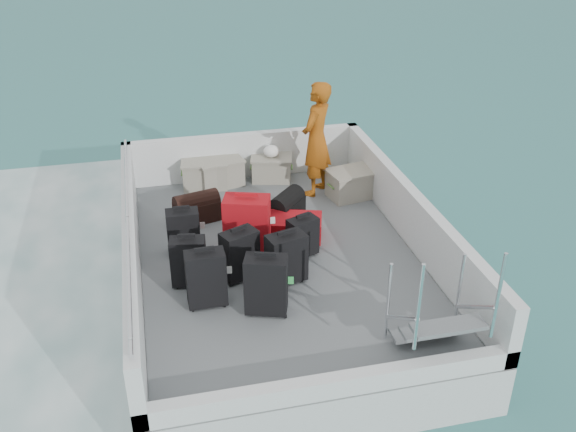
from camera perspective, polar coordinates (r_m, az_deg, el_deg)
The scene contains 23 objects.
ground at distance 8.27m, azimuth -0.88°, elevation -7.22°, with size 160.00×160.00×0.00m, color #1C6261.
ferry_hull at distance 8.10m, azimuth -0.89°, elevation -5.49°, with size 3.60×5.00×0.60m, color silver.
deck at distance 7.93m, azimuth -0.91°, elevation -3.63°, with size 3.30×4.70×0.02m, color slate.
deck_fittings at distance 7.54m, azimuth 2.17°, elevation -2.10°, with size 3.60×5.00×0.90m.
suitcase_0 at distance 6.96m, azimuth -7.29°, elevation -5.60°, with size 0.42×0.24×0.66m, color black.
suitcase_1 at distance 7.33m, azimuth -8.82°, elevation -4.08°, with size 0.40×0.23×0.60m, color black.
suitcase_2 at distance 7.97m, azimuth -9.28°, elevation -1.41°, with size 0.39×0.24×0.57m, color black.
suitcase_3 at distance 6.79m, azimuth -1.96°, elevation -6.20°, with size 0.44×0.26×0.68m, color black.
suitcase_4 at distance 7.39m, azimuth -4.31°, elevation -3.49°, with size 0.41×0.24×0.61m, color black.
suitcase_5 at distance 7.82m, azimuth -3.65°, elevation -0.90°, with size 0.55×0.33×0.75m, color #A40C18.
suitcase_6 at distance 7.30m, azimuth -0.15°, elevation -3.83°, with size 0.44×0.26×0.61m, color black.
suitcase_7 at distance 7.80m, azimuth 1.31°, elevation -1.92°, with size 0.36×0.21×0.52m, color black.
suitcase_8 at distance 8.28m, azimuth 0.60°, elevation -0.99°, with size 0.45×0.69×0.27m, color #A40C18.
duffel_0 at distance 8.73m, azimuth -8.09°, elevation 0.53°, with size 0.59×0.30×0.32m, color black, non-canonical shape.
duffel_1 at distance 8.43m, azimuth -3.24°, elevation -0.27°, with size 0.46×0.30×0.32m, color black, non-canonical shape.
duffel_2 at distance 8.66m, azimuth -0.12°, elevation 0.62°, with size 0.54×0.30×0.32m, color black, non-canonical shape.
crate_0 at distance 9.68m, azimuth -7.38°, elevation 3.70°, with size 0.64×0.44×0.39m, color gray.
crate_1 at distance 9.70m, azimuth -6.06°, elevation 3.83°, with size 0.64×0.44×0.38m, color gray.
crate_2 at distance 9.82m, azimuth -1.47°, elevation 4.19°, with size 0.58×0.40×0.35m, color gray.
crate_3 at distance 9.32m, azimuth 5.65°, elevation 2.79°, with size 0.64×0.44×0.38m, color gray.
yellow_bag at distance 10.02m, azimuth 2.87°, elevation 4.26°, with size 0.28×0.26×0.22m, color gold.
white_bag at distance 9.72m, azimuth -1.49°, elevation 5.62°, with size 0.24×0.24×0.18m, color white.
passenger at distance 9.17m, azimuth 2.54°, elevation 6.84°, with size 0.62×0.40×1.67m, color orange.
Camera 1 is at (-1.41, -6.58, 4.81)m, focal length 40.00 mm.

